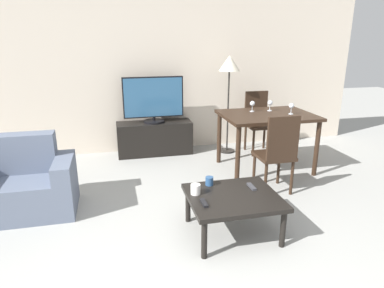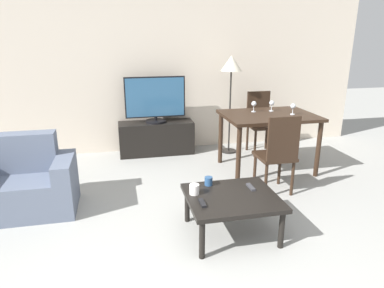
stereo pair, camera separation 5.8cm
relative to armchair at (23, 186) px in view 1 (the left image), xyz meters
The scene contains 16 objects.
wall_back 2.48m from the armchair, 53.56° to the left, with size 7.27×0.06×2.70m.
armchair is the anchor object (origin of this frame).
tv_stand 2.19m from the armchair, 44.75° to the left, with size 1.13×0.38×0.50m.
tv 2.26m from the armchair, 44.70° to the left, with size 0.90×0.32×0.69m.
coffee_table 2.15m from the armchair, 24.23° to the right, with size 0.81×0.72×0.39m.
dining_table 3.02m from the armchair, 10.83° to the left, with size 1.20×0.87×0.77m.
dining_chair_near 2.75m from the armchair, ahead, with size 0.40×0.40×0.94m.
dining_chair_far 3.42m from the armchair, 22.58° to the left, with size 0.40×0.40×0.94m.
floor_lamp 3.17m from the armchair, 27.15° to the left, with size 0.31×0.31×1.49m.
remote_primary 2.32m from the armchair, 19.34° to the right, with size 0.04×0.15×0.02m.
remote_secondary 1.93m from the armchair, 30.58° to the right, with size 0.04×0.15×0.02m.
cup_white_near 1.92m from the armchair, 18.75° to the right, with size 0.08×0.08×0.08m.
cup_colored_far 1.82m from the armchair, 25.40° to the right, with size 0.09×0.09×0.09m.
wine_glass_left 3.32m from the armchair, ahead, with size 0.07×0.07×0.15m.
wine_glass_center 2.96m from the armchair, 14.88° to the left, with size 0.07×0.07×0.15m.
wine_glass_right 3.20m from the armchair, 13.49° to the left, with size 0.07×0.07×0.15m.
Camera 1 is at (-0.38, -1.51, 1.76)m, focal length 32.00 mm.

